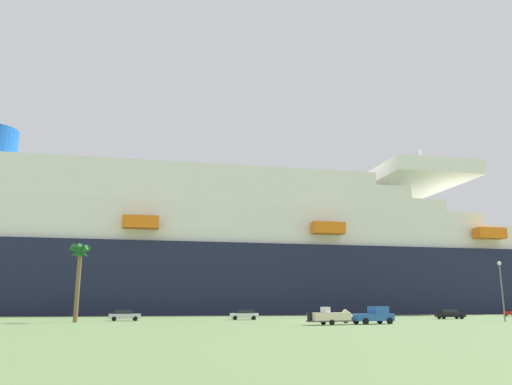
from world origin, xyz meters
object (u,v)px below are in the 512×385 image
parked_car_white_van (244,315)px  parked_car_black_coupe (450,314)px  palm_tree (80,259)px  parked_car_silver_sedan (124,315)px  small_boat_on_trailer (334,317)px  street_lamp (501,283)px  pickup_truck (374,316)px  cruise_ship (154,254)px

parked_car_white_van → parked_car_black_coupe: same height
palm_tree → parked_car_silver_sedan: size_ratio=2.25×
small_boat_on_trailer → parked_car_white_van: (-7.32, 22.05, -0.13)m
small_boat_on_trailer → street_lamp: size_ratio=0.83×
pickup_truck → street_lamp: (21.79, 4.14, 4.49)m
pickup_truck → small_boat_on_trailer: bearing=-165.8°
palm_tree → pickup_truck: bearing=-19.4°
cruise_ship → small_boat_on_trailer: (22.59, -72.42, -14.24)m
cruise_ship → palm_tree: bearing=-99.6°
cruise_ship → parked_car_white_van: 54.56m
small_boat_on_trailer → palm_tree: bearing=155.2°
small_boat_on_trailer → parked_car_black_coupe: 34.22m
small_boat_on_trailer → street_lamp: bearing=11.5°
parked_car_silver_sedan → cruise_ship: bearing=86.2°
cruise_ship → pickup_truck: 77.73m
pickup_truck → palm_tree: palm_tree is taller
small_boat_on_trailer → parked_car_black_coupe: small_boat_on_trailer is taller
parked_car_silver_sedan → palm_tree: bearing=-138.6°
small_boat_on_trailer → parked_car_silver_sedan: bearing=141.9°
cruise_ship → pickup_truck: cruise_ship is taller
small_boat_on_trailer → parked_car_silver_sedan: 33.13m
cruise_ship → parked_car_black_coupe: bearing=-46.2°
parked_car_silver_sedan → pickup_truck: bearing=-30.7°
small_boat_on_trailer → palm_tree: size_ratio=0.65×
small_boat_on_trailer → cruise_ship: bearing=107.3°
parked_car_silver_sedan → parked_car_white_van: bearing=4.9°
street_lamp → small_boat_on_trailer: bearing=-168.5°
cruise_ship → palm_tree: (-9.72, -57.48, -6.50)m
parked_car_silver_sedan → parked_car_black_coupe: 53.87m
palm_tree → parked_car_white_van: (24.98, 7.11, -7.88)m
cruise_ship → pickup_truck: bearing=-68.1°
small_boat_on_trailer → parked_car_white_van: 23.24m
cruise_ship → parked_car_white_van: cruise_ship is taller
street_lamp → cruise_ship: bearing=126.9°
parked_car_white_van → parked_car_silver_sedan: 18.82m
pickup_truck → parked_car_white_van: bearing=122.7°
cruise_ship → pickup_truck: (28.45, -70.93, -14.16)m
pickup_truck → parked_car_white_van: size_ratio=1.27×
street_lamp → parked_car_white_van: street_lamp is taller
palm_tree → parked_car_black_coupe: bearing=4.8°
pickup_truck → street_lamp: 22.63m
street_lamp → parked_car_white_van: bearing=154.8°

